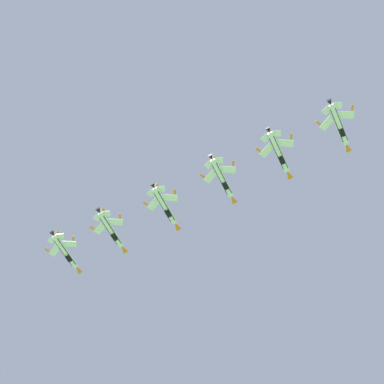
% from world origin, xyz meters
% --- Properties ---
extents(fighter_jet_lead, '(10.35, 15.13, 4.36)m').
position_xyz_m(fighter_jet_lead, '(-42.44, 70.22, 126.83)').
color(fighter_jet_lead, white).
extents(fighter_jet_left_wing, '(10.35, 15.13, 4.38)m').
position_xyz_m(fighter_jet_left_wing, '(-27.23, 62.07, 124.26)').
color(fighter_jet_left_wing, white).
extents(fighter_jet_right_wing, '(10.33, 15.13, 4.39)m').
position_xyz_m(fighter_jet_right_wing, '(-11.02, 54.70, 123.28)').
color(fighter_jet_right_wing, white).
extents(fighter_jet_left_outer, '(10.33, 15.13, 4.39)m').
position_xyz_m(fighter_jet_left_outer, '(5.24, 47.48, 124.30)').
color(fighter_jet_left_outer, white).
extents(fighter_jet_right_outer, '(10.32, 15.13, 4.39)m').
position_xyz_m(fighter_jet_right_outer, '(20.53, 40.44, 123.72)').
color(fighter_jet_right_outer, white).
extents(fighter_jet_trail_slot, '(10.35, 15.13, 4.36)m').
position_xyz_m(fighter_jet_trail_slot, '(37.07, 34.66, 127.20)').
color(fighter_jet_trail_slot, white).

